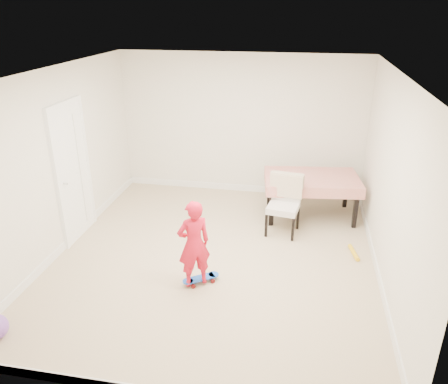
% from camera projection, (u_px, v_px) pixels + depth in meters
% --- Properties ---
extents(ground, '(5.00, 5.00, 0.00)m').
position_uv_depth(ground, '(215.00, 257.00, 6.29)').
color(ground, tan).
rests_on(ground, ground).
extents(ceiling, '(4.50, 5.00, 0.04)m').
position_uv_depth(ceiling, '(213.00, 74.00, 5.27)').
color(ceiling, white).
rests_on(ceiling, wall_back).
extents(wall_back, '(4.50, 0.04, 2.60)m').
position_uv_depth(wall_back, '(241.00, 126.00, 8.01)').
color(wall_back, silver).
rests_on(wall_back, ground).
extents(wall_front, '(4.50, 0.04, 2.60)m').
position_uv_depth(wall_front, '(152.00, 281.00, 3.54)').
color(wall_front, silver).
rests_on(wall_front, ground).
extents(wall_left, '(0.04, 5.00, 2.60)m').
position_uv_depth(wall_left, '(59.00, 163.00, 6.15)').
color(wall_left, silver).
rests_on(wall_left, ground).
extents(wall_right, '(0.04, 5.00, 2.60)m').
position_uv_depth(wall_right, '(390.00, 185.00, 5.40)').
color(wall_right, silver).
rests_on(wall_right, ground).
extents(door, '(0.11, 0.94, 2.11)m').
position_uv_depth(door, '(73.00, 174.00, 6.53)').
color(door, white).
rests_on(door, ground).
extents(baseboard_back, '(4.50, 0.02, 0.12)m').
position_uv_depth(baseboard_back, '(240.00, 188.00, 8.52)').
color(baseboard_back, white).
rests_on(baseboard_back, ground).
extents(baseboard_left, '(0.02, 5.00, 0.12)m').
position_uv_depth(baseboard_left, '(71.00, 240.00, 6.64)').
color(baseboard_left, white).
rests_on(baseboard_left, ground).
extents(baseboard_right, '(0.02, 5.00, 0.12)m').
position_uv_depth(baseboard_right, '(377.00, 270.00, 5.89)').
color(baseboard_right, white).
rests_on(baseboard_right, ground).
extents(dining_table, '(1.65, 1.15, 0.72)m').
position_uv_depth(dining_table, '(310.00, 196.00, 7.39)').
color(dining_table, red).
rests_on(dining_table, ground).
extents(dining_chair, '(0.60, 0.67, 0.95)m').
position_uv_depth(dining_chair, '(283.00, 206.00, 6.79)').
color(dining_chair, silver).
rests_on(dining_chair, ground).
extents(skateboard, '(0.51, 0.44, 0.08)m').
position_uv_depth(skateboard, '(201.00, 280.00, 5.71)').
color(skateboard, blue).
rests_on(skateboard, ground).
extents(child, '(0.51, 0.47, 1.17)m').
position_uv_depth(child, '(194.00, 246.00, 5.44)').
color(child, red).
rests_on(child, ground).
extents(foam_toy, '(0.14, 0.40, 0.06)m').
position_uv_depth(foam_toy, '(354.00, 253.00, 6.35)').
color(foam_toy, yellow).
rests_on(foam_toy, ground).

